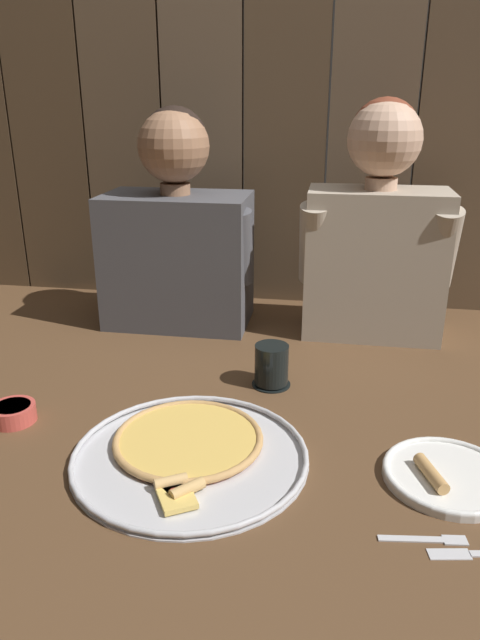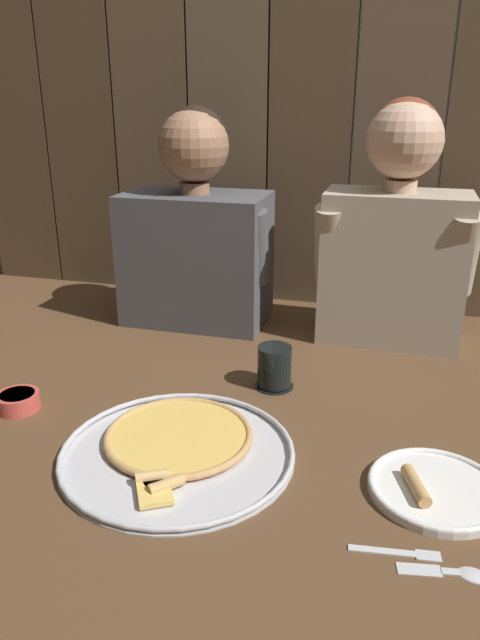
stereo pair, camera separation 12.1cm
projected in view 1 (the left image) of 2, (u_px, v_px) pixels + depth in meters
name	position (u px, v px, depth m)	size (l,w,h in m)	color
ground_plane	(243.00, 422.00, 1.18)	(3.20, 3.20, 0.00)	brown
pizza_tray	(189.00, 450.00, 1.07)	(0.43, 0.43, 0.03)	silver
dinner_plate	(448.00, 475.00, 1.00)	(0.22, 0.22, 0.03)	white
drinking_glass	(271.00, 366.00, 1.31)	(0.09, 0.09, 0.10)	black
dipping_bowl	(13.00, 412.00, 1.18)	(0.09, 0.09, 0.04)	#CC4C42
table_fork	(427.00, 539.00, 0.87)	(0.13, 0.03, 0.01)	silver
diner_left	(177.00, 232.00, 1.61)	(0.43, 0.23, 0.59)	#4C4C51
diner_right	(377.00, 229.00, 1.52)	(0.39, 0.21, 0.61)	#B2A38E
wooden_backdrop_wall	(286.00, 113.00, 1.69)	(2.19, 0.03, 1.12)	#503C27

